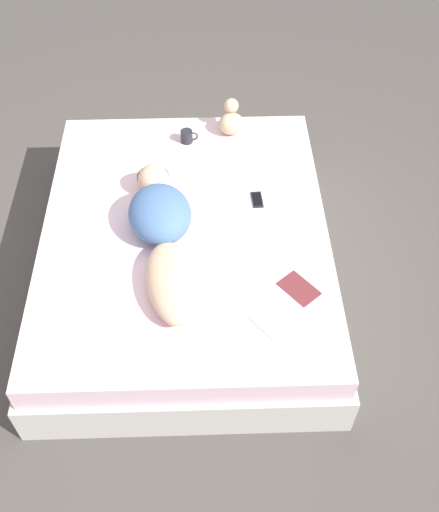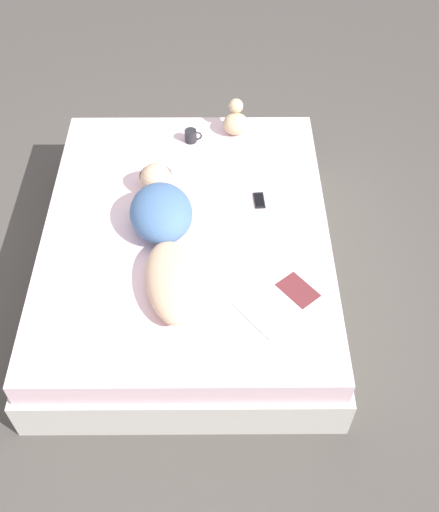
% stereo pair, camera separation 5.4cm
% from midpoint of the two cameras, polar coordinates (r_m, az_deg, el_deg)
% --- Properties ---
extents(ground_plane, '(12.00, 12.00, 0.00)m').
position_cam_midpoint_polar(ground_plane, '(3.84, -2.51, -1.80)').
color(ground_plane, '#4C4742').
extents(bed, '(1.72, 2.15, 0.45)m').
position_cam_midpoint_polar(bed, '(3.67, -2.62, 0.37)').
color(bed, beige).
rests_on(bed, ground_plane).
extents(person, '(0.47, 1.20, 0.23)m').
position_cam_midpoint_polar(person, '(3.37, -4.92, 2.79)').
color(person, '#DBB28E').
rests_on(person, bed).
extents(open_magazine, '(0.53, 0.51, 0.01)m').
position_cam_midpoint_polar(open_magazine, '(3.17, 6.61, -4.25)').
color(open_magazine, white).
rests_on(open_magazine, bed).
extents(coffee_mug, '(0.12, 0.08, 0.09)m').
position_cam_midpoint_polar(coffee_mug, '(4.06, -2.33, 11.38)').
color(coffee_mug, '#232328').
rests_on(coffee_mug, bed).
extents(cell_phone, '(0.07, 0.14, 0.01)m').
position_cam_midpoint_polar(cell_phone, '(3.66, 4.23, 5.31)').
color(cell_phone, black).
rests_on(cell_phone, bed).
extents(plush_toy, '(0.17, 0.19, 0.22)m').
position_cam_midpoint_polar(plush_toy, '(4.11, 1.95, 12.77)').
color(plush_toy, '#D1B289').
rests_on(plush_toy, bed).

